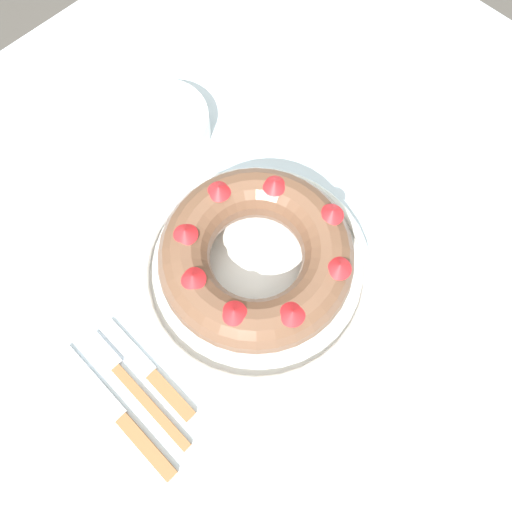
{
  "coord_description": "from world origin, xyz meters",
  "views": [
    {
      "loc": [
        -0.15,
        -0.15,
        1.36
      ],
      "look_at": [
        0.02,
        0.01,
        0.78
      ],
      "focal_mm": 35.0,
      "sensor_mm": 36.0,
      "label": 1
    }
  ],
  "objects_px": {
    "fork": "(129,382)",
    "serving_knife": "(123,420)",
    "serving_dish": "(256,269)",
    "side_bowl": "(162,125)",
    "bundt_cake": "(256,256)",
    "cake_knife": "(153,376)"
  },
  "relations": [
    {
      "from": "fork",
      "to": "cake_knife",
      "type": "distance_m",
      "value": 0.03
    },
    {
      "from": "serving_dish",
      "to": "side_bowl",
      "type": "relative_size",
      "value": 2.17
    },
    {
      "from": "fork",
      "to": "cake_knife",
      "type": "bearing_deg",
      "value": -34.01
    },
    {
      "from": "cake_knife",
      "to": "bundt_cake",
      "type": "bearing_deg",
      "value": -3.3
    },
    {
      "from": "fork",
      "to": "serving_knife",
      "type": "bearing_deg",
      "value": -143.97
    },
    {
      "from": "serving_knife",
      "to": "cake_knife",
      "type": "bearing_deg",
      "value": 14.78
    },
    {
      "from": "fork",
      "to": "serving_knife",
      "type": "distance_m",
      "value": 0.04
    },
    {
      "from": "serving_dish",
      "to": "fork",
      "type": "xyz_separation_m",
      "value": [
        -0.22,
        0.01,
        -0.01
      ]
    },
    {
      "from": "bundt_cake",
      "to": "serving_knife",
      "type": "relative_size",
      "value": 1.18
    },
    {
      "from": "fork",
      "to": "cake_knife",
      "type": "xyz_separation_m",
      "value": [
        0.03,
        -0.01,
        0.0
      ]
    },
    {
      "from": "serving_dish",
      "to": "cake_knife",
      "type": "relative_size",
      "value": 1.86
    },
    {
      "from": "cake_knife",
      "to": "side_bowl",
      "type": "xyz_separation_m",
      "value": [
        0.25,
        0.27,
        0.02
      ]
    },
    {
      "from": "bundt_cake",
      "to": "fork",
      "type": "relative_size",
      "value": 1.32
    },
    {
      "from": "side_bowl",
      "to": "bundt_cake",
      "type": "bearing_deg",
      "value": -103.61
    },
    {
      "from": "fork",
      "to": "serving_knife",
      "type": "xyz_separation_m",
      "value": [
        -0.03,
        -0.03,
        0.0
      ]
    },
    {
      "from": "cake_knife",
      "to": "side_bowl",
      "type": "height_order",
      "value": "side_bowl"
    },
    {
      "from": "bundt_cake",
      "to": "fork",
      "type": "height_order",
      "value": "bundt_cake"
    },
    {
      "from": "serving_dish",
      "to": "fork",
      "type": "distance_m",
      "value": 0.22
    },
    {
      "from": "fork",
      "to": "serving_knife",
      "type": "height_order",
      "value": "serving_knife"
    },
    {
      "from": "serving_dish",
      "to": "fork",
      "type": "relative_size",
      "value": 1.64
    },
    {
      "from": "serving_dish",
      "to": "serving_knife",
      "type": "xyz_separation_m",
      "value": [
        -0.25,
        -0.02,
        -0.01
      ]
    },
    {
      "from": "serving_knife",
      "to": "fork",
      "type": "bearing_deg",
      "value": 42.26
    }
  ]
}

